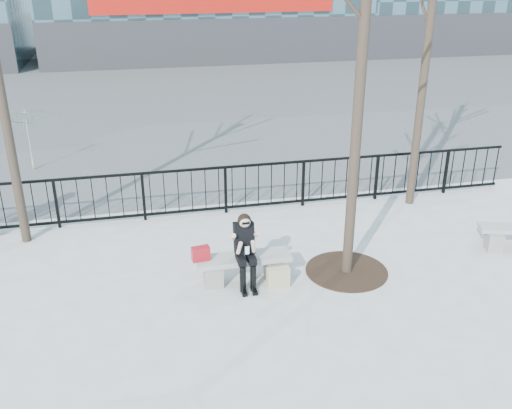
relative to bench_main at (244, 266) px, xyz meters
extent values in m
plane|color=#A7A7A2|center=(0.00, 0.00, -0.30)|extent=(120.00, 120.00, 0.00)
cube|color=#474747|center=(0.00, 15.00, -0.30)|extent=(60.00, 23.00, 0.01)
cube|color=black|center=(0.00, 3.00, 0.78)|extent=(14.00, 0.05, 0.05)
cube|color=black|center=(0.00, 3.00, -0.18)|extent=(14.00, 0.05, 0.05)
cube|color=#2D2D30|center=(3.00, 21.96, 0.90)|extent=(18.00, 0.08, 2.40)
cube|color=#A9120B|center=(3.00, 21.90, 2.90)|extent=(12.60, 0.12, 1.00)
cube|color=#2D2D30|center=(20.00, 21.96, 0.90)|extent=(16.00, 0.08, 2.40)
cylinder|color=black|center=(1.90, -0.10, 3.45)|extent=(0.18, 0.18, 7.50)
cylinder|color=black|center=(4.50, 2.60, 3.20)|extent=(0.18, 0.18, 7.00)
cylinder|color=black|center=(1.90, -0.10, -0.29)|extent=(1.50, 1.50, 0.02)
cube|color=gray|center=(-0.55, 0.00, -0.10)|extent=(0.32, 0.38, 0.40)
cube|color=gray|center=(0.55, 0.00, -0.10)|extent=(0.32, 0.38, 0.40)
cube|color=gray|center=(0.00, 0.00, 0.14)|extent=(1.65, 0.46, 0.09)
cube|color=gray|center=(5.03, 0.09, -0.12)|extent=(0.29, 0.34, 0.36)
cube|color=#A2141C|center=(-0.75, 0.02, 0.32)|extent=(0.33, 0.19, 0.25)
cube|color=beige|center=(0.53, -0.35, -0.11)|extent=(0.40, 0.17, 0.38)
imported|color=yellow|center=(-4.43, 6.90, 0.55)|extent=(2.47, 2.49, 1.70)
camera|label=1|loc=(-1.72, -8.62, 4.97)|focal=40.00mm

